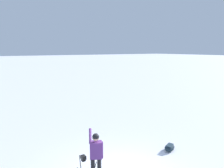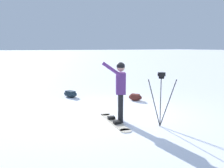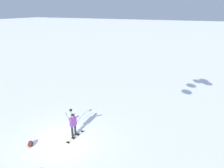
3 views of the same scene
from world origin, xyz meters
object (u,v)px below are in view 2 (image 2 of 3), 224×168
object	(u,v)px
snowboard	(114,121)
camera_tripod	(161,88)
gear_bag_large	(70,94)
gear_bag_small	(135,97)
snowboarder	(120,86)

from	to	relation	value
snowboard	camera_tripod	world-z (taller)	camera_tripod
gear_bag_large	gear_bag_small	bearing A→B (deg)	-131.30
snowboarder	gear_bag_small	xyz separation A→B (m)	(2.00, -1.86, -0.89)
snowboard	gear_bag_large	world-z (taller)	gear_bag_large
snowboard	camera_tripod	distance (m)	1.61
snowboarder	camera_tripod	world-z (taller)	snowboarder
gear_bag_small	camera_tripod	bearing A→B (deg)	158.64
snowboard	camera_tripod	size ratio (longest dim) A/B	1.26
gear_bag_large	camera_tripod	bearing A→B (deg)	-168.34
snowboard	gear_bag_small	world-z (taller)	gear_bag_small
camera_tripod	gear_bag_large	bearing A→B (deg)	11.66
snowboarder	camera_tripod	distance (m)	1.11
snowboarder	camera_tripod	size ratio (longest dim) A/B	1.18
gear_bag_large	snowboard	bearing A→B (deg)	-179.37
snowboarder	camera_tripod	bearing A→B (deg)	-137.01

